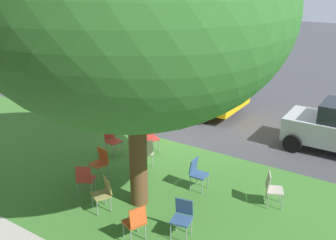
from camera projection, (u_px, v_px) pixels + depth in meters
ground at (177, 140)px, 13.42m from camera, size 80.00×80.00×0.00m
grass_verge at (119, 177)px, 10.90m from camera, size 48.00×6.00×0.01m
street_tree at (134, 9)px, 8.03m from camera, size 6.80×6.80×7.27m
chair_0 at (104, 191)px, 9.23m from camera, size 0.56×0.57×0.88m
chair_1 at (151, 136)px, 12.42m from camera, size 0.57×0.57×0.88m
chair_2 at (112, 139)px, 12.21m from camera, size 0.49×0.49×0.88m
chair_3 at (85, 178)px, 9.86m from camera, size 0.55×0.56×0.88m
chair_4 at (100, 161)px, 10.75m from camera, size 0.48×0.49×0.88m
chair_5 at (272, 187)px, 9.41m from camera, size 0.55×0.55×0.88m
chair_6 at (145, 152)px, 11.29m from camera, size 0.54×0.53×0.88m
chair_7 at (136, 221)px, 8.12m from camera, size 0.55×0.54×0.88m
chair_8 at (197, 172)px, 10.16m from camera, size 0.44×0.43×0.88m
chair_9 at (182, 215)px, 8.30m from camera, size 0.49×0.49×0.88m
school_bus at (134, 61)px, 17.32m from camera, size 10.40×2.80×2.88m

